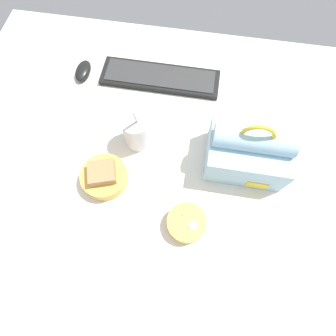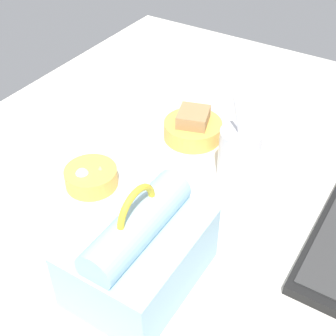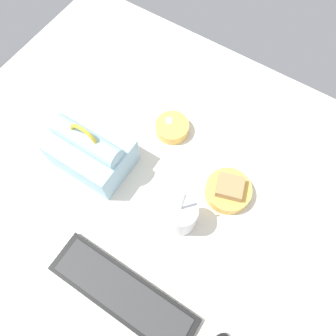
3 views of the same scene
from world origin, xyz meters
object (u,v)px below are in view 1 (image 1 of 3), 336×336
at_px(computer_mouse, 83,71).
at_px(soup_cup, 137,130).
at_px(bento_bowl_snacks, 186,223).
at_px(lunch_bag, 248,151).
at_px(keyboard, 160,77).
at_px(bento_bowl_sandwich, 104,176).

bearing_deg(computer_mouse, soup_cup, -42.88).
bearing_deg(computer_mouse, bento_bowl_snacks, -47.50).
bearing_deg(computer_mouse, lunch_bag, -23.62).
height_order(keyboard, computer_mouse, computer_mouse).
bearing_deg(lunch_bag, computer_mouse, 156.38).
bearing_deg(bento_bowl_sandwich, computer_mouse, 115.22).
distance_m(keyboard, bento_bowl_sandwich, 0.39).
bearing_deg(bento_bowl_sandwich, keyboard, 76.53).
distance_m(bento_bowl_sandwich, bento_bowl_snacks, 0.26).
xyz_separation_m(soup_cup, bento_bowl_sandwich, (-0.07, -0.14, -0.03)).
bearing_deg(bento_bowl_sandwich, bento_bowl_snacks, -20.18).
height_order(bento_bowl_sandwich, computer_mouse, bento_bowl_sandwich).
distance_m(keyboard, soup_cup, 0.24).
bearing_deg(lunch_bag, keyboard, 138.29).
height_order(soup_cup, bento_bowl_snacks, soup_cup).
height_order(keyboard, lunch_bag, lunch_bag).
bearing_deg(keyboard, lunch_bag, -41.71).
bearing_deg(computer_mouse, bento_bowl_sandwich, -64.78).
relative_size(soup_cup, bento_bowl_sandwich, 1.40).
relative_size(soup_cup, computer_mouse, 2.02).
height_order(lunch_bag, computer_mouse, lunch_bag).
relative_size(lunch_bag, bento_bowl_sandwich, 1.68).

